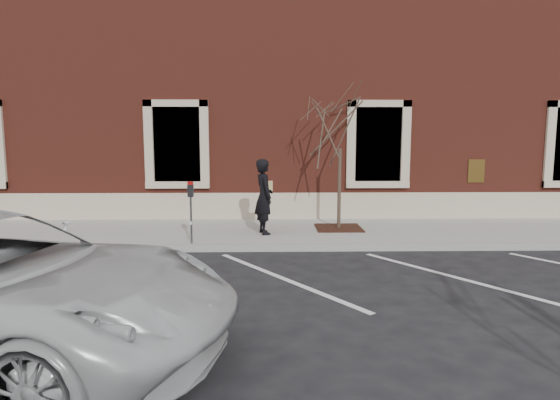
{
  "coord_description": "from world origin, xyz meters",
  "views": [
    {
      "loc": [
        -0.23,
        -10.52,
        2.53
      ],
      "look_at": [
        0.0,
        0.6,
        1.1
      ],
      "focal_mm": 30.0,
      "sensor_mm": 36.0,
      "label": 1
    }
  ],
  "objects": [
    {
      "name": "ground",
      "position": [
        0.0,
        0.0,
        0.0
      ],
      "size": [
        120.0,
        120.0,
        0.0
      ],
      "primitive_type": "plane",
      "color": "#28282B",
      "rests_on": "ground"
    },
    {
      "name": "sidewalk_near",
      "position": [
        0.0,
        1.75,
        0.07
      ],
      "size": [
        40.0,
        3.5,
        0.15
      ],
      "primitive_type": "cube",
      "color": "#B7B4AB",
      "rests_on": "ground"
    },
    {
      "name": "curb_near",
      "position": [
        0.0,
        -0.05,
        0.07
      ],
      "size": [
        40.0,
        0.12,
        0.15
      ],
      "primitive_type": "cube",
      "color": "#9E9E99",
      "rests_on": "ground"
    },
    {
      "name": "parking_stripes",
      "position": [
        0.0,
        -2.2,
        0.0
      ],
      "size": [
        28.0,
        4.4,
        0.01
      ],
      "primitive_type": null,
      "color": "silver",
      "rests_on": "ground"
    },
    {
      "name": "building_civic",
      "position": [
        0.0,
        7.74,
        4.0
      ],
      "size": [
        40.0,
        8.62,
        8.0
      ],
      "color": "maroon",
      "rests_on": "ground"
    },
    {
      "name": "man",
      "position": [
        -0.39,
        1.25,
        1.1
      ],
      "size": [
        0.64,
        0.8,
        1.91
      ],
      "primitive_type": "imported",
      "rotation": [
        0.0,
        0.0,
        1.87
      ],
      "color": "black",
      "rests_on": "sidewalk_near"
    },
    {
      "name": "parking_meter",
      "position": [
        -2.06,
        0.12,
        1.15
      ],
      "size": [
        0.13,
        0.1,
        1.44
      ],
      "rotation": [
        0.0,
        0.0,
        -0.34
      ],
      "color": "#595B60",
      "rests_on": "sidewalk_near"
    },
    {
      "name": "tree_grate",
      "position": [
        1.62,
        1.92,
        0.17
      ],
      "size": [
        1.22,
        1.22,
        0.03
      ],
      "primitive_type": "cube",
      "color": "#391D12",
      "rests_on": "sidewalk_near"
    },
    {
      "name": "sapling",
      "position": [
        1.62,
        1.92,
        2.9
      ],
      "size": [
        2.36,
        2.36,
        3.93
      ],
      "color": "#48332B",
      "rests_on": "sidewalk_near"
    }
  ]
}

